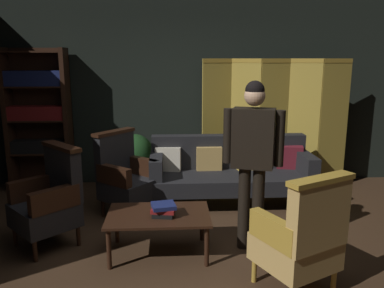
# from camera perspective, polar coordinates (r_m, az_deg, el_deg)

# --- Properties ---
(ground_plane) EXTENTS (10.00, 10.00, 0.00)m
(ground_plane) POSITION_cam_1_polar(r_m,az_deg,el_deg) (4.03, 0.67, -15.86)
(ground_plane) COLOR #3D2819
(back_wall) EXTENTS (7.20, 0.10, 2.80)m
(back_wall) POSITION_cam_1_polar(r_m,az_deg,el_deg) (6.01, -0.90, 7.60)
(back_wall) COLOR black
(back_wall) RESTS_ON ground_plane
(folding_screen) EXTENTS (2.14, 0.38, 1.90)m
(folding_screen) POSITION_cam_1_polar(r_m,az_deg,el_deg) (5.91, 11.87, 3.20)
(folding_screen) COLOR #B29338
(folding_screen) RESTS_ON ground_plane
(bookshelf) EXTENTS (0.90, 0.32, 2.05)m
(bookshelf) POSITION_cam_1_polar(r_m,az_deg,el_deg) (6.09, -21.47, 3.79)
(bookshelf) COLOR black
(bookshelf) RESTS_ON ground_plane
(velvet_couch) EXTENTS (2.12, 0.78, 0.88)m
(velvet_couch) POSITION_cam_1_polar(r_m,az_deg,el_deg) (5.26, 5.60, -3.65)
(velvet_couch) COLOR black
(velvet_couch) RESTS_ON ground_plane
(coffee_table) EXTENTS (1.00, 0.64, 0.42)m
(coffee_table) POSITION_cam_1_polar(r_m,az_deg,el_deg) (3.91, -4.89, -10.73)
(coffee_table) COLOR black
(coffee_table) RESTS_ON ground_plane
(armchair_gilt_accent) EXTENTS (0.78, 0.77, 1.04)m
(armchair_gilt_accent) POSITION_cam_1_polar(r_m,az_deg,el_deg) (3.37, 15.65, -12.91)
(armchair_gilt_accent) COLOR #B78E33
(armchair_gilt_accent) RESTS_ON ground_plane
(armchair_wing_left) EXTENTS (0.81, 0.81, 1.04)m
(armchair_wing_left) POSITION_cam_1_polar(r_m,az_deg,el_deg) (4.88, -9.75, -4.63)
(armchair_wing_left) COLOR black
(armchair_wing_left) RESTS_ON ground_plane
(armchair_wing_right) EXTENTS (0.82, 0.82, 1.04)m
(armchair_wing_right) POSITION_cam_1_polar(r_m,az_deg,el_deg) (4.30, -20.00, -7.59)
(armchair_wing_right) COLOR black
(armchair_wing_right) RESTS_ON ground_plane
(standing_figure) EXTENTS (0.56, 0.33, 1.70)m
(standing_figure) POSITION_cam_1_polar(r_m,az_deg,el_deg) (3.85, 8.86, -0.98)
(standing_figure) COLOR black
(standing_figure) RESTS_ON ground_plane
(potted_plant) EXTENTS (0.55, 0.55, 0.85)m
(potted_plant) POSITION_cam_1_polar(r_m,az_deg,el_deg) (5.70, -8.28, -2.11)
(potted_plant) COLOR brown
(potted_plant) RESTS_ON ground_plane
(book_black_cloth) EXTENTS (0.22, 0.21, 0.04)m
(book_black_cloth) POSITION_cam_1_polar(r_m,az_deg,el_deg) (3.84, -4.15, -10.09)
(book_black_cloth) COLOR black
(book_black_cloth) RESTS_ON coffee_table
(book_red_leather) EXTENTS (0.25, 0.21, 0.04)m
(book_red_leather) POSITION_cam_1_polar(r_m,az_deg,el_deg) (3.82, -4.16, -9.53)
(book_red_leather) COLOR maroon
(book_red_leather) RESTS_ON book_black_cloth
(book_navy_cloth) EXTENTS (0.25, 0.24, 0.04)m
(book_navy_cloth) POSITION_cam_1_polar(r_m,az_deg,el_deg) (3.81, -4.17, -8.98)
(book_navy_cloth) COLOR navy
(book_navy_cloth) RESTS_ON book_red_leather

